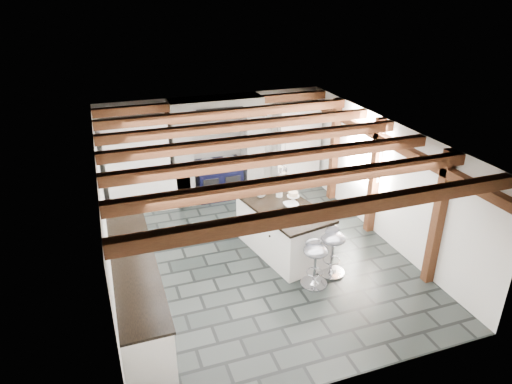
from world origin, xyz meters
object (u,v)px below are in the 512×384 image
object	(u,v)px
range_cooker	(219,178)
bar_stool_near	(332,245)
bar_stool_far	(315,258)
kitchen_island	(282,228)

from	to	relation	value
range_cooker	bar_stool_near	xyz separation A→B (m)	(1.00, -3.55, 0.08)
range_cooker	bar_stool_near	bearing A→B (deg)	-74.24
range_cooker	bar_stool_far	distance (m)	3.80
kitchen_island	bar_stool_far	xyz separation A→B (m)	(0.11, -1.12, 0.03)
bar_stool_near	kitchen_island	bearing A→B (deg)	128.99
bar_stool_near	bar_stool_far	world-z (taller)	bar_stool_near
bar_stool_far	kitchen_island	bearing A→B (deg)	106.87
kitchen_island	bar_stool_far	bearing A→B (deg)	-95.47
bar_stool_far	range_cooker	bearing A→B (deg)	110.03
kitchen_island	bar_stool_near	size ratio (longest dim) A/B	2.34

